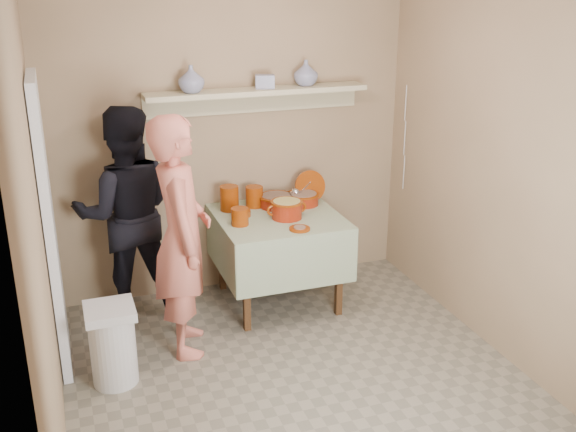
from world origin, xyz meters
name	(u,v)px	position (x,y,z in m)	size (l,w,h in m)	color
ground	(304,391)	(0.00, 0.00, 0.00)	(3.50, 3.50, 0.00)	#756E5C
tile_panel	(50,227)	(-1.46, 0.95, 1.00)	(0.06, 0.70, 2.00)	silver
plate_stack_a	(229,198)	(-0.08, 1.53, 0.86)	(0.15, 0.15, 0.20)	#722400
plate_stack_b	(254,197)	(0.14, 1.54, 0.85)	(0.14, 0.14, 0.17)	#722400
bowl_stack	(240,217)	(-0.09, 1.17, 0.83)	(0.13, 0.13, 0.13)	#722400
empty_bowl	(241,213)	(-0.03, 1.36, 0.78)	(0.16, 0.16, 0.05)	#722400
propped_lid	(310,186)	(0.64, 1.56, 0.88)	(0.27, 0.27, 0.02)	#722400
vase_right	(306,73)	(0.62, 1.64, 1.82)	(0.20, 0.20, 0.20)	navy
vase_left	(191,79)	(-0.33, 1.61, 1.82)	(0.20, 0.20, 0.21)	navy
ceramic_box	(265,82)	(0.26, 1.62, 1.77)	(0.15, 0.11, 0.11)	navy
person_cook	(182,237)	(-0.61, 0.82, 0.86)	(0.63, 0.41, 1.73)	#CD6A58
person_helper	(126,213)	(-0.91, 1.51, 0.84)	(0.81, 0.63, 1.68)	black
room_shell	(307,154)	(0.00, 0.00, 1.61)	(3.04, 3.54, 2.62)	#977D5C
serving_table	(278,229)	(0.25, 1.28, 0.64)	(0.97, 0.97, 0.76)	#4C2D16
cazuela_meat_a	(277,200)	(0.31, 1.49, 0.82)	(0.30, 0.30, 0.10)	maroon
cazuela_meat_b	(303,198)	(0.53, 1.46, 0.82)	(0.28, 0.28, 0.10)	maroon
ladle	(296,192)	(0.48, 1.48, 0.87)	(0.08, 0.26, 0.19)	silver
cazuela_rice	(287,208)	(0.30, 1.20, 0.85)	(0.33, 0.25, 0.14)	maroon
front_plate	(300,228)	(0.30, 0.92, 0.77)	(0.16, 0.16, 0.03)	#722400
wall_shelf	(256,94)	(0.20, 1.65, 1.67)	(1.80, 0.25, 0.21)	#BBB28B
trash_bin	(113,344)	(-1.16, 0.52, 0.28)	(0.32, 0.32, 0.56)	silver
electrical_cord	(405,138)	(1.47, 1.48, 1.25)	(0.01, 0.05, 0.90)	silver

